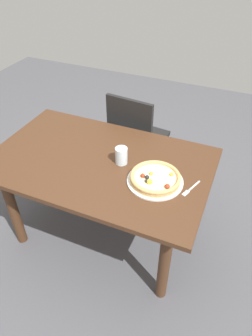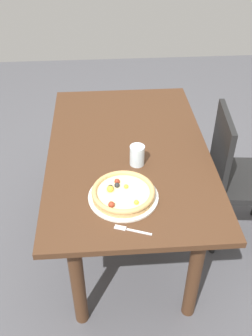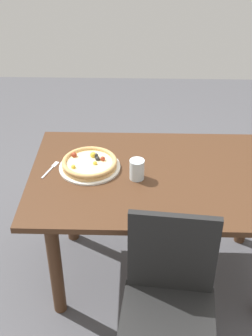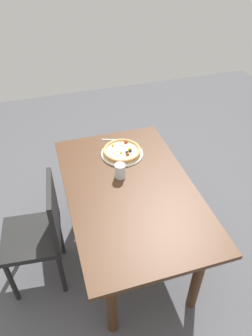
# 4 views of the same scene
# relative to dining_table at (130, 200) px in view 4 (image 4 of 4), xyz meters

# --- Properties ---
(ground_plane) EXTENTS (6.00, 6.00, 0.00)m
(ground_plane) POSITION_rel_dining_table_xyz_m (0.00, 0.00, -0.61)
(ground_plane) COLOR #4C4C51
(dining_table) EXTENTS (1.39, 0.87, 0.72)m
(dining_table) POSITION_rel_dining_table_xyz_m (0.00, 0.00, 0.00)
(dining_table) COLOR #472B19
(dining_table) RESTS_ON ground
(chair_near) EXTENTS (0.44, 0.44, 0.90)m
(chair_near) POSITION_rel_dining_table_xyz_m (0.01, -0.65, -0.11)
(chair_near) COLOR black
(chair_near) RESTS_ON ground
(plate) EXTENTS (0.33, 0.33, 0.01)m
(plate) POSITION_rel_dining_table_xyz_m (-0.39, 0.05, 0.12)
(plate) COLOR silver
(plate) RESTS_ON dining_table
(pizza) EXTENTS (0.29, 0.29, 0.05)m
(pizza) POSITION_rel_dining_table_xyz_m (-0.39, 0.05, 0.14)
(pizza) COLOR tan
(pizza) RESTS_ON plate
(fork) EXTENTS (0.07, 0.16, 0.00)m
(fork) POSITION_rel_dining_table_xyz_m (-0.59, 0.04, 0.11)
(fork) COLOR silver
(fork) RESTS_ON dining_table
(drinking_glass) EXTENTS (0.08, 0.08, 0.11)m
(drinking_glass) POSITION_rel_dining_table_xyz_m (-0.14, -0.03, 0.17)
(drinking_glass) COLOR silver
(drinking_glass) RESTS_ON dining_table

